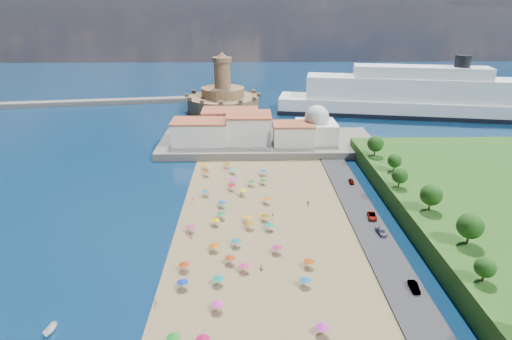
{
  "coord_description": "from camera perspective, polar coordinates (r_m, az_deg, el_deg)",
  "views": [
    {
      "loc": [
        1.3,
        -99.4,
        56.7
      ],
      "look_at": [
        4.0,
        25.0,
        8.0
      ],
      "focal_mm": 30.0,
      "sensor_mm": 36.0,
      "label": 1
    }
  ],
  "objects": [
    {
      "name": "ground",
      "position": [
        114.44,
        -1.75,
        -8.34
      ],
      "size": [
        700.0,
        700.0,
        0.0
      ],
      "primitive_type": "plane",
      "color": "#071938",
      "rests_on": "ground"
    },
    {
      "name": "terrace",
      "position": [
        181.23,
        1.57,
        3.63
      ],
      "size": [
        90.0,
        36.0,
        3.0
      ],
      "primitive_type": "cube",
      "color": "#59544C",
      "rests_on": "ground"
    },
    {
      "name": "jetty",
      "position": [
        215.11,
        -4.78,
        6.35
      ],
      "size": [
        18.0,
        70.0,
        2.4
      ],
      "primitive_type": "cube",
      "color": "#59544C",
      "rests_on": "ground"
    },
    {
      "name": "breakwater",
      "position": [
        281.36,
        -24.78,
        8.07
      ],
      "size": [
        199.03,
        34.77,
        2.6
      ],
      "primitive_type": "cube",
      "rotation": [
        0.0,
        0.0,
        0.14
      ],
      "color": "#59544C",
      "rests_on": "ground"
    },
    {
      "name": "waterfront_buildings",
      "position": [
        179.85,
        -2.59,
        5.6
      ],
      "size": [
        57.0,
        29.0,
        11.0
      ],
      "color": "silver",
      "rests_on": "terrace"
    },
    {
      "name": "domed_building",
      "position": [
        179.27,
        8.05,
        5.72
      ],
      "size": [
        16.0,
        16.0,
        15.0
      ],
      "color": "silver",
      "rests_on": "terrace"
    },
    {
      "name": "fortress",
      "position": [
        242.98,
        -4.42,
        9.43
      ],
      "size": [
        40.0,
        40.0,
        32.4
      ],
      "color": "#956F4A",
      "rests_on": "ground"
    },
    {
      "name": "cruise_ship",
      "position": [
        245.42,
        20.74,
        8.92
      ],
      "size": [
        148.64,
        48.81,
        32.15
      ],
      "color": "black",
      "rests_on": "ground"
    },
    {
      "name": "beach_parasols",
      "position": [
        104.27,
        -2.62,
        -10.2
      ],
      "size": [
        31.69,
        113.88,
        2.2
      ],
      "color": "gray",
      "rests_on": "beach"
    },
    {
      "name": "beachgoers",
      "position": [
        111.34,
        -2.35,
        -8.6
      ],
      "size": [
        37.72,
        96.24,
        1.89
      ],
      "color": "tan",
      "rests_on": "beach"
    },
    {
      "name": "parked_cars",
      "position": [
        113.89,
        16.87,
        -8.71
      ],
      "size": [
        3.06,
        78.98,
        1.4
      ],
      "color": "gray",
      "rests_on": "promenade"
    },
    {
      "name": "hillside_trees",
      "position": [
        113.52,
        23.22,
        -4.7
      ],
      "size": [
        10.08,
        109.07,
        7.48
      ],
      "color": "#382314",
      "rests_on": "hillside"
    }
  ]
}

